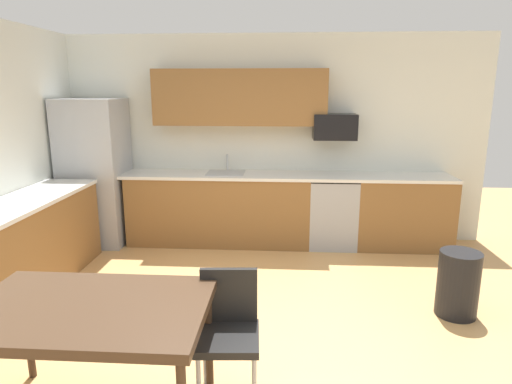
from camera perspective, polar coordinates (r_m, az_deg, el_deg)
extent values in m
plane|color=tan|center=(3.86, -1.04, -18.10)|extent=(12.00, 12.00, 0.00)
cube|color=silver|center=(5.99, 1.06, 6.86)|extent=(5.80, 0.10, 2.70)
cube|color=brown|center=(5.87, -4.74, -2.27)|extent=(2.36, 0.60, 0.90)
cube|color=brown|center=(6.00, 18.33, -2.56)|extent=(1.19, 0.60, 0.90)
cube|color=brown|center=(5.08, -27.17, -6.17)|extent=(0.60, 2.00, 0.90)
cube|color=silver|center=(5.70, 0.87, 2.18)|extent=(4.80, 0.64, 0.04)
cube|color=silver|center=(4.96, -27.73, -1.02)|extent=(0.64, 2.00, 0.04)
cube|color=brown|center=(5.75, -2.08, 12.09)|extent=(2.20, 0.34, 0.70)
cube|color=#9EA0A5|center=(6.13, -19.99, 2.37)|extent=(0.76, 0.70, 1.89)
cube|color=#999BA0|center=(5.84, 9.77, -2.60)|extent=(0.60, 0.60, 0.88)
cube|color=black|center=(5.73, 9.94, 1.78)|extent=(0.60, 0.60, 0.03)
cube|color=black|center=(5.75, 10.09, 8.29)|extent=(0.54, 0.36, 0.32)
cube|color=#A5A8AD|center=(5.76, -3.92, 1.84)|extent=(0.48, 0.40, 0.14)
cylinder|color=#B2B5BA|center=(5.90, -3.72, 3.70)|extent=(0.02, 0.02, 0.24)
cube|color=#422D1E|center=(2.84, -20.93, -14.00)|extent=(1.40, 0.90, 0.06)
cylinder|color=#422D1E|center=(3.60, -27.38, -15.59)|extent=(0.05, 0.05, 0.72)
cylinder|color=#422D1E|center=(3.17, -6.08, -18.13)|extent=(0.05, 0.05, 0.72)
cube|color=black|center=(2.98, -3.67, -18.30)|extent=(0.43, 0.43, 0.05)
cube|color=black|center=(3.04, -3.51, -13.32)|extent=(0.38, 0.07, 0.40)
cylinder|color=#B2B2B7|center=(3.27, -6.58, -20.23)|extent=(0.03, 0.03, 0.42)
cylinder|color=#B2B2B7|center=(3.25, -0.21, -20.35)|extent=(0.03, 0.03, 0.42)
cylinder|color=black|center=(4.44, 24.59, -10.71)|extent=(0.36, 0.36, 0.60)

